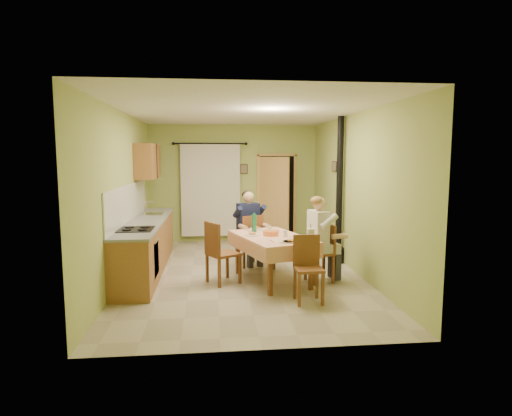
{
  "coord_description": "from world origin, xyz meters",
  "views": [
    {
      "loc": [
        -0.51,
        -7.31,
        2.05
      ],
      "look_at": [
        0.25,
        0.1,
        1.15
      ],
      "focal_mm": 30.0,
      "sensor_mm": 36.0,
      "label": 1
    }
  ],
  "objects": [
    {
      "name": "tableware",
      "position": [
        0.51,
        -0.57,
        0.81
      ],
      "size": [
        0.98,
        1.5,
        0.33
      ],
      "color": "white",
      "rests_on": "dining_table"
    },
    {
      "name": "chair_far",
      "position": [
        0.17,
        0.56,
        0.29
      ],
      "size": [
        0.52,
        0.52,
        0.97
      ],
      "rotation": [
        0.0,
        0.0,
        0.33
      ],
      "color": "brown",
      "rests_on": "ground"
    },
    {
      "name": "curtain",
      "position": [
        -0.55,
        2.9,
        1.26
      ],
      "size": [
        1.7,
        0.07,
        2.22
      ],
      "color": "black",
      "rests_on": "ground"
    },
    {
      "name": "dining_table",
      "position": [
        0.45,
        -0.5,
        0.38
      ],
      "size": [
        1.4,
        1.82,
        0.76
      ],
      "rotation": [
        0.0,
        0.0,
        0.31
      ],
      "color": "#E09D79",
      "rests_on": "ground"
    },
    {
      "name": "picture_right",
      "position": [
        1.97,
        1.2,
        1.85
      ],
      "size": [
        0.03,
        0.31,
        0.21
      ],
      "primitive_type": "cube",
      "color": "brown",
      "rests_on": "room_shell"
    },
    {
      "name": "room_shell",
      "position": [
        0.0,
        0.0,
        1.82
      ],
      "size": [
        4.04,
        6.04,
        2.82
      ],
      "color": "#A3B25B",
      "rests_on": "ground"
    },
    {
      "name": "kitchen_run",
      "position": [
        -1.71,
        0.4,
        0.48
      ],
      "size": [
        0.64,
        3.64,
        1.56
      ],
      "color": "brown",
      "rests_on": "ground"
    },
    {
      "name": "upper_cabinets",
      "position": [
        -1.82,
        1.7,
        1.95
      ],
      "size": [
        0.35,
        1.4,
        0.7
      ],
      "primitive_type": "cube",
      "color": "brown",
      "rests_on": "room_shell"
    },
    {
      "name": "chair_left",
      "position": [
        -0.36,
        -0.52,
        0.29
      ],
      "size": [
        0.61,
        0.61,
        1.01
      ],
      "rotation": [
        0.0,
        0.0,
        -1.05
      ],
      "color": "brown",
      "rests_on": "ground"
    },
    {
      "name": "stove_flue",
      "position": [
        1.9,
        0.6,
        1.02
      ],
      "size": [
        0.24,
        0.24,
        2.8
      ],
      "color": "black",
      "rests_on": "ground"
    },
    {
      "name": "man_right",
      "position": [
        1.22,
        -0.61,
        0.88
      ],
      "size": [
        0.54,
        0.63,
        1.39
      ],
      "rotation": [
        0.0,
        0.0,
        1.78
      ],
      "color": "beige",
      "rests_on": "chair_right"
    },
    {
      "name": "doorway",
      "position": [
        1.0,
        2.84,
        1.05
      ],
      "size": [
        0.96,
        0.59,
        2.15
      ],
      "color": "black",
      "rests_on": "ground"
    },
    {
      "name": "picture_back",
      "position": [
        0.25,
        2.97,
        1.75
      ],
      "size": [
        0.19,
        0.03,
        0.23
      ],
      "primitive_type": "cube",
      "color": "black",
      "rests_on": "room_shell"
    },
    {
      "name": "chair_near",
      "position": [
        0.82,
        -1.56,
        0.29
      ],
      "size": [
        0.39,
        0.39,
        0.94
      ],
      "rotation": [
        0.0,
        0.0,
        3.14
      ],
      "color": "brown",
      "rests_on": "ground"
    },
    {
      "name": "man_far",
      "position": [
        0.16,
        0.57,
        0.88
      ],
      "size": [
        0.65,
        0.58,
        1.39
      ],
      "rotation": [
        0.0,
        0.0,
        0.33
      ],
      "color": "#141938",
      "rests_on": "chair_far"
    },
    {
      "name": "chair_right",
      "position": [
        1.23,
        -0.61,
        0.29
      ],
      "size": [
        0.47,
        0.47,
        0.95
      ],
      "rotation": [
        0.0,
        0.0,
        1.78
      ],
      "color": "brown",
      "rests_on": "ground"
    },
    {
      "name": "floor",
      "position": [
        0.0,
        0.0,
        0.0
      ],
      "size": [
        4.0,
        6.0,
        0.01
      ],
      "primitive_type": "cube",
      "color": "tan",
      "rests_on": "ground"
    }
  ]
}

